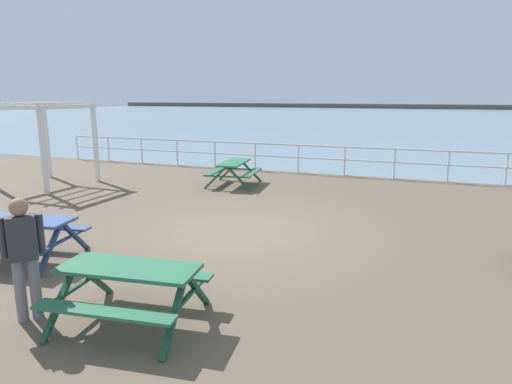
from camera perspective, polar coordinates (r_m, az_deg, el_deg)
The scene contains 9 objects.
ground_plane at distance 9.96m, azimuth -1.59°, elevation -5.48°, with size 30.00×24.00×0.20m, color brown.
sea_band at distance 61.70m, azimuth 17.46°, elevation 9.00°, with size 142.00×90.00×0.01m, color gray.
distant_shoreline at distance 104.63m, azimuth 18.93°, elevation 10.03°, with size 142.00×6.00×1.80m, color #4C4C47.
seaward_railing at distance 17.06m, azimuth 8.29°, elevation 4.77°, with size 23.07×0.07×1.08m.
picnic_table_near_left at distance 6.14m, azimuth -15.79°, elevation -10.75°, with size 1.97×1.73×0.80m.
picnic_table_mid_centre at distance 14.78m, azimuth -2.84°, elevation 3.11°, with size 1.74×1.98×0.80m.
picnic_table_far_left at distance 9.07m, azimuth -27.53°, elevation -4.19°, with size 2.02×1.79×0.80m.
visitor at distance 6.58m, azimuth -27.44°, elevation -6.77°, with size 0.40×0.41×1.66m.
lattice_pergola at distance 16.23m, azimuth -25.44°, elevation 7.78°, with size 2.51×2.63×2.70m.
Camera 1 is at (3.60, -8.78, 2.94)m, focal length 31.48 mm.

